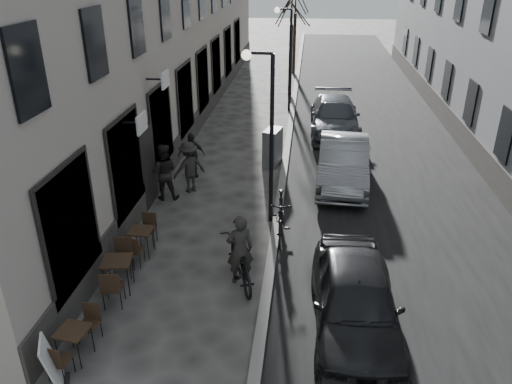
% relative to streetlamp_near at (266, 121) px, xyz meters
% --- Properties ---
extents(ground, '(120.00, 120.00, 0.00)m').
position_rel_streetlamp_near_xyz_m(ground, '(0.17, -6.00, -3.16)').
color(ground, '#383533').
rests_on(ground, ground).
extents(road, '(7.30, 60.00, 0.00)m').
position_rel_streetlamp_near_xyz_m(road, '(4.02, 10.00, -3.16)').
color(road, black).
rests_on(road, ground).
extents(kerb, '(0.25, 60.00, 0.12)m').
position_rel_streetlamp_near_xyz_m(kerb, '(0.37, 10.00, -3.10)').
color(kerb, gray).
rests_on(kerb, ground).
extents(streetlamp_near, '(0.90, 0.28, 5.09)m').
position_rel_streetlamp_near_xyz_m(streetlamp_near, '(0.00, 0.00, 0.00)').
color(streetlamp_near, black).
rests_on(streetlamp_near, ground).
extents(streetlamp_far, '(0.90, 0.28, 5.09)m').
position_rel_streetlamp_near_xyz_m(streetlamp_far, '(0.00, 12.00, 0.00)').
color(streetlamp_far, black).
rests_on(streetlamp_far, ground).
extents(tree_near, '(2.40, 2.40, 5.70)m').
position_rel_streetlamp_near_xyz_m(tree_near, '(0.07, 15.00, 1.50)').
color(tree_near, black).
rests_on(tree_near, ground).
extents(tree_far, '(2.40, 2.40, 5.70)m').
position_rel_streetlamp_near_xyz_m(tree_far, '(0.07, 21.00, 1.50)').
color(tree_far, black).
rests_on(tree_far, ground).
extents(bistro_set_a, '(0.66, 1.46, 0.84)m').
position_rel_streetlamp_near_xyz_m(bistro_set_a, '(-3.24, -6.15, -2.73)').
color(bistro_set_a, '#2F2115').
rests_on(bistro_set_a, ground).
extents(bistro_set_b, '(0.77, 1.70, 0.98)m').
position_rel_streetlamp_near_xyz_m(bistro_set_b, '(-3.18, -3.83, -2.66)').
color(bistro_set_b, '#2F2115').
rests_on(bistro_set_b, ground).
extents(bistro_set_c, '(0.62, 1.49, 0.88)m').
position_rel_streetlamp_near_xyz_m(bistro_set_c, '(-3.12, -2.23, -2.71)').
color(bistro_set_c, '#2F2115').
rests_on(bistro_set_c, ground).
extents(sign_board, '(0.60, 0.71, 1.10)m').
position_rel_streetlamp_near_xyz_m(sign_board, '(-3.29, -6.91, -2.71)').
color(sign_board, black).
rests_on(sign_board, ground).
extents(utility_cabinet, '(0.74, 1.05, 1.43)m').
position_rel_streetlamp_near_xyz_m(utility_cabinet, '(-0.11, 4.48, -2.45)').
color(utility_cabinet, slate).
rests_on(utility_cabinet, ground).
extents(bicycle, '(1.43, 2.25, 1.12)m').
position_rel_streetlamp_near_xyz_m(bicycle, '(-0.33, -3.19, -2.60)').
color(bicycle, black).
rests_on(bicycle, ground).
extents(cyclist_rider, '(0.78, 0.64, 1.82)m').
position_rel_streetlamp_near_xyz_m(cyclist_rider, '(-0.33, -3.19, -2.25)').
color(cyclist_rider, '#2A2824').
rests_on(cyclist_rider, ground).
extents(pedestrian_near, '(1.01, 0.83, 1.89)m').
position_rel_streetlamp_near_xyz_m(pedestrian_near, '(-3.43, 1.19, -2.21)').
color(pedestrian_near, black).
rests_on(pedestrian_near, ground).
extents(pedestrian_mid, '(1.30, 1.24, 1.77)m').
position_rel_streetlamp_near_xyz_m(pedestrian_mid, '(-2.74, 1.83, -2.28)').
color(pedestrian_mid, '#282623').
rests_on(pedestrian_mid, ground).
extents(pedestrian_far, '(1.05, 0.71, 1.65)m').
position_rel_streetlamp_near_xyz_m(pedestrian_far, '(-2.95, 3.08, -2.34)').
color(pedestrian_far, black).
rests_on(pedestrian_far, ground).
extents(car_near, '(1.91, 4.53, 1.53)m').
position_rel_streetlamp_near_xyz_m(car_near, '(2.34, -4.67, -2.40)').
color(car_near, black).
rests_on(car_near, ground).
extents(car_mid, '(1.94, 4.88, 1.58)m').
position_rel_streetlamp_near_xyz_m(car_mid, '(2.47, 3.09, -2.37)').
color(car_mid, gray).
rests_on(car_mid, ground).
extents(car_far, '(2.18, 5.27, 1.52)m').
position_rel_streetlamp_near_xyz_m(car_far, '(2.38, 8.61, -2.40)').
color(car_far, '#3D4148').
rests_on(car_far, ground).
extents(moped, '(0.70, 2.15, 1.27)m').
position_rel_streetlamp_near_xyz_m(moped, '(0.52, -0.87, -2.52)').
color(moped, black).
rests_on(moped, ground).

